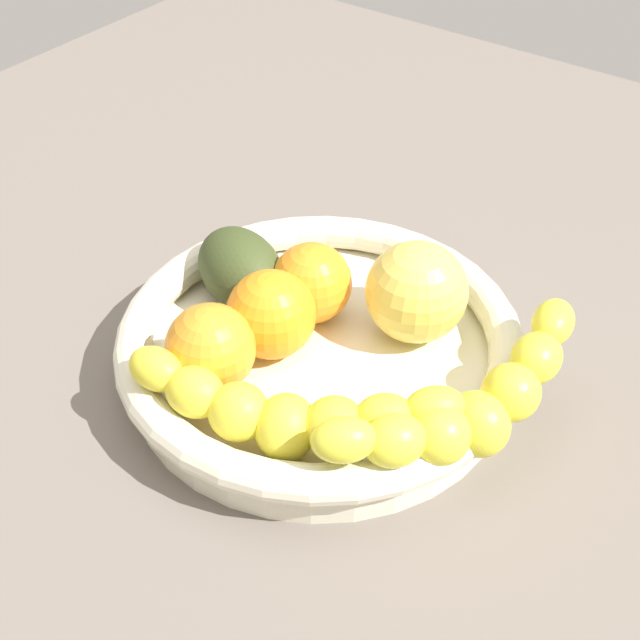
{
  "coord_description": "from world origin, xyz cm",
  "views": [
    {
      "loc": [
        -37.78,
        -27.59,
        48.01
      ],
      "look_at": [
        0.0,
        0.0,
        7.99
      ],
      "focal_mm": 49.62,
      "sensor_mm": 36.0,
      "label": 1
    }
  ],
  "objects_px": {
    "fruit_bowl": "(320,348)",
    "avocado_dark": "(241,269)",
    "orange_front": "(271,314)",
    "apple_yellow": "(416,292)",
    "banana_draped_left": "(471,405)",
    "banana_draped_right": "(288,412)",
    "orange_mid_right": "(311,283)",
    "orange_mid_left": "(211,348)"
  },
  "relations": [
    {
      "from": "banana_draped_left",
      "to": "avocado_dark",
      "type": "height_order",
      "value": "banana_draped_left"
    },
    {
      "from": "orange_mid_left",
      "to": "apple_yellow",
      "type": "xyz_separation_m",
      "value": [
        0.13,
        -0.08,
        0.01
      ]
    },
    {
      "from": "orange_mid_left",
      "to": "fruit_bowl",
      "type": "bearing_deg",
      "value": -31.59
    },
    {
      "from": "banana_draped_left",
      "to": "orange_mid_right",
      "type": "relative_size",
      "value": 3.56
    },
    {
      "from": "banana_draped_right",
      "to": "orange_mid_right",
      "type": "xyz_separation_m",
      "value": [
        0.11,
        0.06,
        0.0
      ]
    },
    {
      "from": "banana_draped_right",
      "to": "apple_yellow",
      "type": "relative_size",
      "value": 2.79
    },
    {
      "from": "banana_draped_right",
      "to": "avocado_dark",
      "type": "distance_m",
      "value": 0.15
    },
    {
      "from": "orange_mid_left",
      "to": "orange_mid_right",
      "type": "xyz_separation_m",
      "value": [
        0.1,
        -0.01,
        -0.0
      ]
    },
    {
      "from": "orange_mid_right",
      "to": "avocado_dark",
      "type": "distance_m",
      "value": 0.06
    },
    {
      "from": "orange_front",
      "to": "avocado_dark",
      "type": "height_order",
      "value": "orange_front"
    },
    {
      "from": "orange_mid_right",
      "to": "apple_yellow",
      "type": "relative_size",
      "value": 0.81
    },
    {
      "from": "fruit_bowl",
      "to": "banana_draped_right",
      "type": "distance_m",
      "value": 0.09
    },
    {
      "from": "banana_draped_left",
      "to": "orange_front",
      "type": "xyz_separation_m",
      "value": [
        -0.0,
        0.16,
        -0.0
      ]
    },
    {
      "from": "banana_draped_left",
      "to": "avocado_dark",
      "type": "relative_size",
      "value": 2.56
    },
    {
      "from": "apple_yellow",
      "to": "orange_front",
      "type": "bearing_deg",
      "value": 136.44
    },
    {
      "from": "fruit_bowl",
      "to": "orange_mid_right",
      "type": "bearing_deg",
      "value": 44.64
    },
    {
      "from": "fruit_bowl",
      "to": "orange_front",
      "type": "relative_size",
      "value": 4.54
    },
    {
      "from": "orange_front",
      "to": "apple_yellow",
      "type": "relative_size",
      "value": 0.86
    },
    {
      "from": "fruit_bowl",
      "to": "apple_yellow",
      "type": "xyz_separation_m",
      "value": [
        0.06,
        -0.04,
        0.03
      ]
    },
    {
      "from": "banana_draped_right",
      "to": "apple_yellow",
      "type": "distance_m",
      "value": 0.14
    },
    {
      "from": "apple_yellow",
      "to": "banana_draped_left",
      "type": "bearing_deg",
      "value": -130.45
    },
    {
      "from": "orange_mid_right",
      "to": "apple_yellow",
      "type": "distance_m",
      "value": 0.08
    },
    {
      "from": "avocado_dark",
      "to": "banana_draped_right",
      "type": "bearing_deg",
      "value": -128.87
    },
    {
      "from": "banana_draped_right",
      "to": "avocado_dark",
      "type": "bearing_deg",
      "value": 51.13
    },
    {
      "from": "orange_front",
      "to": "avocado_dark",
      "type": "bearing_deg",
      "value": 60.19
    },
    {
      "from": "banana_draped_right",
      "to": "apple_yellow",
      "type": "bearing_deg",
      "value": -2.92
    },
    {
      "from": "fruit_bowl",
      "to": "avocado_dark",
      "type": "height_order",
      "value": "avocado_dark"
    },
    {
      "from": "banana_draped_right",
      "to": "apple_yellow",
      "type": "xyz_separation_m",
      "value": [
        0.14,
        -0.01,
        0.01
      ]
    },
    {
      "from": "banana_draped_right",
      "to": "apple_yellow",
      "type": "height_order",
      "value": "apple_yellow"
    },
    {
      "from": "banana_draped_right",
      "to": "orange_mid_left",
      "type": "bearing_deg",
      "value": 79.44
    },
    {
      "from": "orange_front",
      "to": "orange_mid_left",
      "type": "distance_m",
      "value": 0.05
    },
    {
      "from": "apple_yellow",
      "to": "banana_draped_right",
      "type": "bearing_deg",
      "value": 177.08
    },
    {
      "from": "banana_draped_right",
      "to": "orange_front",
      "type": "height_order",
      "value": "orange_front"
    },
    {
      "from": "fruit_bowl",
      "to": "orange_mid_left",
      "type": "xyz_separation_m",
      "value": [
        -0.07,
        0.04,
        0.03
      ]
    },
    {
      "from": "banana_draped_right",
      "to": "fruit_bowl",
      "type": "bearing_deg",
      "value": 23.12
    },
    {
      "from": "orange_front",
      "to": "orange_mid_right",
      "type": "distance_m",
      "value": 0.05
    },
    {
      "from": "orange_mid_left",
      "to": "apple_yellow",
      "type": "distance_m",
      "value": 0.15
    },
    {
      "from": "orange_front",
      "to": "apple_yellow",
      "type": "xyz_separation_m",
      "value": [
        0.08,
        -0.07,
        0.01
      ]
    },
    {
      "from": "orange_mid_left",
      "to": "apple_yellow",
      "type": "height_order",
      "value": "apple_yellow"
    },
    {
      "from": "avocado_dark",
      "to": "apple_yellow",
      "type": "bearing_deg",
      "value": -70.35
    },
    {
      "from": "avocado_dark",
      "to": "apple_yellow",
      "type": "height_order",
      "value": "apple_yellow"
    },
    {
      "from": "banana_draped_left",
      "to": "banana_draped_right",
      "type": "xyz_separation_m",
      "value": [
        -0.07,
        0.09,
        -0.0
      ]
    }
  ]
}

